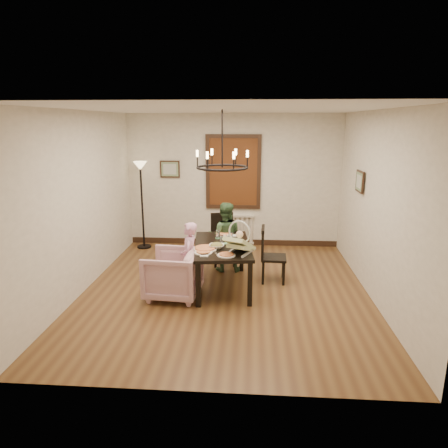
# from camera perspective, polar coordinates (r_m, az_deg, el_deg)

# --- Properties ---
(room_shell) EXTENTS (4.51, 5.00, 2.81)m
(room_shell) POSITION_cam_1_polar(r_m,az_deg,el_deg) (6.42, 0.42, 3.41)
(room_shell) COLOR brown
(room_shell) RESTS_ON ground
(dining_table) EXTENTS (1.04, 1.63, 0.72)m
(dining_table) POSITION_cam_1_polar(r_m,az_deg,el_deg) (6.40, -0.24, -3.66)
(dining_table) COLOR black
(dining_table) RESTS_ON room_shell
(chair_far) EXTENTS (0.51, 0.51, 0.97)m
(chair_far) POSITION_cam_1_polar(r_m,az_deg,el_deg) (7.48, -0.09, -2.23)
(chair_far) COLOR black
(chair_far) RESTS_ON room_shell
(chair_right) EXTENTS (0.43, 0.43, 0.94)m
(chair_right) POSITION_cam_1_polar(r_m,az_deg,el_deg) (6.74, 7.12, -4.34)
(chair_right) COLOR black
(chair_right) RESTS_ON room_shell
(armchair) EXTENTS (0.88, 0.86, 0.74)m
(armchair) POSITION_cam_1_polar(r_m,az_deg,el_deg) (6.19, -7.32, -7.09)
(armchair) COLOR #C5969A
(armchair) RESTS_ON room_shell
(elderly_woman) EXTENTS (0.24, 0.35, 0.94)m
(elderly_woman) POSITION_cam_1_polar(r_m,az_deg,el_deg) (6.32, -4.99, -5.62)
(elderly_woman) COLOR #D294B8
(elderly_woman) RESTS_ON room_shell
(seated_man) EXTENTS (0.52, 0.41, 1.04)m
(seated_man) POSITION_cam_1_polar(r_m,az_deg,el_deg) (7.17, 0.13, -2.67)
(seated_man) COLOR #3A5A36
(seated_man) RESTS_ON room_shell
(baby_bouncer) EXTENTS (0.56, 0.63, 0.34)m
(baby_bouncer) POSITION_cam_1_polar(r_m,az_deg,el_deg) (5.91, 2.20, -2.64)
(baby_bouncer) COLOR beige
(baby_bouncer) RESTS_ON dining_table
(salad_bowl) EXTENTS (0.28, 0.28, 0.07)m
(salad_bowl) POSITION_cam_1_polar(r_m,az_deg,el_deg) (6.19, -1.07, -3.15)
(salad_bowl) COLOR white
(salad_bowl) RESTS_ON dining_table
(pizza_platter) EXTENTS (0.36, 0.36, 0.04)m
(pizza_platter) POSITION_cam_1_polar(r_m,az_deg,el_deg) (6.12, -2.71, -3.51)
(pizza_platter) COLOR tan
(pizza_platter) RESTS_ON dining_table
(drinking_glass) EXTENTS (0.06, 0.06, 0.12)m
(drinking_glass) POSITION_cam_1_polar(r_m,az_deg,el_deg) (6.40, -0.34, -2.29)
(drinking_glass) COLOR silver
(drinking_glass) RESTS_ON dining_table
(window_blinds) EXTENTS (1.00, 0.03, 1.40)m
(window_blinds) POSITION_cam_1_polar(r_m,az_deg,el_deg) (8.46, 1.33, 7.42)
(window_blinds) COLOR #592B11
(window_blinds) RESTS_ON room_shell
(radiator) EXTENTS (0.92, 0.12, 0.62)m
(radiator) POSITION_cam_1_polar(r_m,az_deg,el_deg) (8.72, 1.29, -0.75)
(radiator) COLOR silver
(radiator) RESTS_ON room_shell
(picture_back) EXTENTS (0.42, 0.03, 0.36)m
(picture_back) POSITION_cam_1_polar(r_m,az_deg,el_deg) (8.63, -7.73, 7.77)
(picture_back) COLOR black
(picture_back) RESTS_ON room_shell
(picture_right) EXTENTS (0.03, 0.42, 0.36)m
(picture_right) POSITION_cam_1_polar(r_m,az_deg,el_deg) (7.13, 18.83, 5.77)
(picture_right) COLOR black
(picture_right) RESTS_ON room_shell
(floor_lamp) EXTENTS (0.30, 0.30, 1.80)m
(floor_lamp) POSITION_cam_1_polar(r_m,az_deg,el_deg) (8.57, -11.60, 2.48)
(floor_lamp) COLOR black
(floor_lamp) RESTS_ON room_shell
(chandelier) EXTENTS (0.80, 0.80, 0.04)m
(chandelier) POSITION_cam_1_polar(r_m,az_deg,el_deg) (6.12, -0.25, 8.07)
(chandelier) COLOR black
(chandelier) RESTS_ON room_shell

